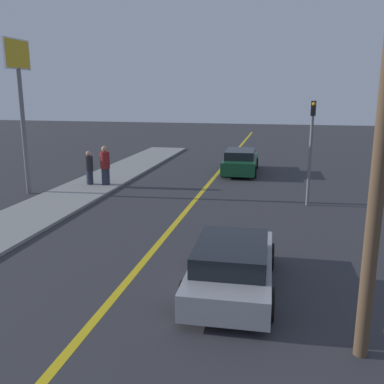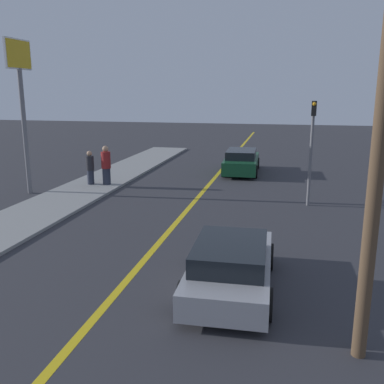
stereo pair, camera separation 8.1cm
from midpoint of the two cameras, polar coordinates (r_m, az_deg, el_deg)
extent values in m
cube|color=gold|center=(18.41, 0.72, -0.57)|extent=(0.20, 60.00, 0.01)
cube|color=gray|center=(18.65, -16.53, -0.79)|extent=(2.71, 32.62, 0.11)
cube|color=#9E9EA3|center=(9.94, 5.14, -10.24)|extent=(1.88, 4.14, 0.56)
cube|color=black|center=(9.56, 5.05, -7.98)|extent=(1.62, 2.30, 0.44)
cylinder|color=black|center=(11.25, 1.46, -8.01)|extent=(0.24, 0.68, 0.67)
cylinder|color=black|center=(11.13, 10.09, -8.46)|extent=(0.24, 0.68, 0.67)
cylinder|color=black|center=(8.97, -1.15, -13.83)|extent=(0.24, 0.68, 0.67)
cylinder|color=black|center=(8.82, 9.91, -14.53)|extent=(0.24, 0.68, 0.67)
cube|color=#144728|center=(23.82, 6.37, 3.82)|extent=(1.89, 4.50, 0.69)
cube|color=black|center=(23.52, 6.35, 5.08)|extent=(1.61, 2.49, 0.44)
cylinder|color=black|center=(25.27, 4.71, 3.95)|extent=(0.24, 0.66, 0.65)
cylinder|color=black|center=(25.17, 8.45, 3.81)|extent=(0.24, 0.66, 0.65)
cylinder|color=black|center=(22.57, 4.03, 2.83)|extent=(0.24, 0.66, 0.65)
cylinder|color=black|center=(22.46, 8.22, 2.68)|extent=(0.24, 0.66, 0.65)
cylinder|color=#282D3D|center=(20.82, -13.58, 1.93)|extent=(0.32, 0.32, 0.68)
cylinder|color=#232328|center=(20.70, -13.69, 3.76)|extent=(0.37, 0.37, 0.68)
sphere|color=tan|center=(20.63, -13.76, 5.01)|extent=(0.24, 0.24, 0.24)
cylinder|color=#282D3D|center=(20.59, -11.54, 2.05)|extent=(0.37, 0.37, 0.78)
cylinder|color=maroon|center=(20.46, -11.64, 4.18)|extent=(0.44, 0.44, 0.78)
sphere|color=tan|center=(20.38, -11.71, 5.65)|extent=(0.28, 0.28, 0.28)
cylinder|color=slate|center=(17.20, 15.34, 4.86)|extent=(0.12, 0.12, 4.07)
cube|color=black|center=(16.87, 15.75, 10.68)|extent=(0.18, 0.18, 0.55)
sphere|color=orange|center=(16.77, 15.80, 11.23)|extent=(0.14, 0.14, 0.14)
cylinder|color=slate|center=(19.87, -21.62, 7.35)|extent=(0.20, 0.20, 5.35)
cube|color=silver|center=(19.85, -22.45, 16.65)|extent=(0.08, 1.73, 1.22)
cube|color=gold|center=(19.85, -22.45, 16.65)|extent=(0.12, 1.61, 1.10)
cylinder|color=brown|center=(7.21, 23.45, 3.58)|extent=(0.24, 0.24, 6.69)
camera|label=1|loc=(0.04, -90.17, -0.04)|focal=40.00mm
camera|label=2|loc=(0.04, 89.83, 0.04)|focal=40.00mm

